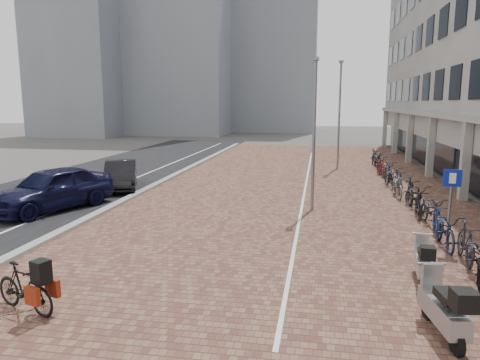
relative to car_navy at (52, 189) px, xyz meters
The scene contains 16 objects.
ground 9.08m from the car_navy, 37.04° to the right, with size 140.00×140.00×0.00m, color #474442.
plaza_brick 11.34m from the car_navy, 35.42° to the left, with size 14.50×42.00×0.04m, color brown.
street_asphalt 6.84m from the car_navy, 105.23° to the left, with size 8.00×50.00×0.03m, color black.
curb 6.93m from the car_navy, 72.11° to the left, with size 0.35×42.00×0.14m, color gray.
lane_line 6.61m from the car_navy, 88.12° to the left, with size 0.12×44.00×0.00m, color white.
parking_line 11.50m from the car_navy, 34.84° to the left, with size 0.10×30.00×0.00m, color white.
bg_towers 45.99m from the car_navy, 99.30° to the left, with size 33.00×23.00×32.00m.
car_navy is the anchor object (origin of this frame).
car_dark 4.56m from the car_navy, 80.97° to the left, with size 1.41×4.04×1.33m, color black.
hero_bike 8.98m from the car_navy, 60.50° to the right, with size 1.72×0.99×1.17m.
scooter_front 13.36m from the car_navy, 20.92° to the right, with size 0.46×1.48×1.01m, color #B5B5BA, non-canonical shape.
scooter_back 14.30m from the car_navy, 31.06° to the right, with size 0.53×1.71×1.17m, color gray, non-canonical shape.
parking_sign 13.85m from the car_navy, ahead, with size 0.48×0.10×2.28m.
lamp_near 10.15m from the car_navy, ahead, with size 0.12×0.12×5.64m, color slate.
lamp_far 17.15m from the car_navy, 48.95° to the left, with size 0.12×0.12×6.47m, color gray.
bike_row 14.59m from the car_navy, 20.90° to the left, with size 1.21×21.44×1.05m.
Camera 1 is at (2.82, -9.73, 4.09)m, focal length 33.38 mm.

